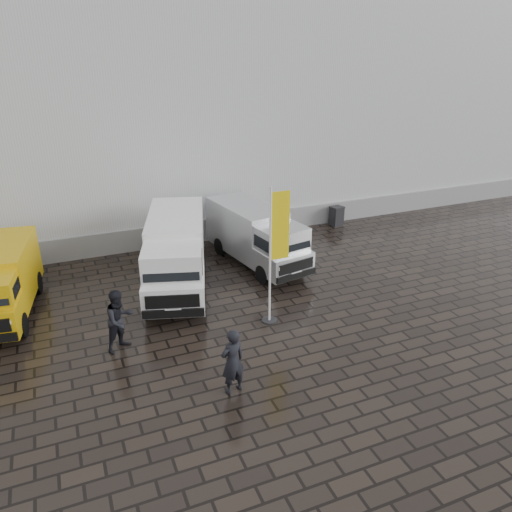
{
  "coord_description": "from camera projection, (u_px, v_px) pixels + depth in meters",
  "views": [
    {
      "loc": [
        -5.66,
        -12.62,
        8.5
      ],
      "look_at": [
        0.43,
        2.2,
        1.51
      ],
      "focal_mm": 35.0,
      "sensor_mm": 36.0,
      "label": 1
    }
  ],
  "objects": [
    {
      "name": "exhibition_hall",
      "position": [
        188.0,
        87.0,
        27.93
      ],
      "size": [
        44.0,
        16.0,
        12.0
      ],
      "primitive_type": "cube",
      "color": "silver",
      "rests_on": "ground"
    },
    {
      "name": "hall_plinth",
      "position": [
        240.0,
        225.0,
        23.31
      ],
      "size": [
        44.0,
        0.15,
        1.0
      ],
      "primitive_type": "cube",
      "color": "gray",
      "rests_on": "ground"
    },
    {
      "name": "ground",
      "position": [
        270.0,
        326.0,
        16.07
      ],
      "size": [
        120.0,
        120.0,
        0.0
      ],
      "primitive_type": "plane",
      "color": "black",
      "rests_on": "ground"
    },
    {
      "name": "person_front",
      "position": [
        233.0,
        361.0,
        12.75
      ],
      "size": [
        0.76,
        0.58,
        1.86
      ],
      "primitive_type": "imported",
      "rotation": [
        0.0,
        0.0,
        3.36
      ],
      "color": "black",
      "rests_on": "ground"
    },
    {
      "name": "van_silver",
      "position": [
        256.0,
        237.0,
        20.11
      ],
      "size": [
        2.72,
        5.57,
        2.31
      ],
      "primitive_type": null,
      "rotation": [
        0.0,
        0.0,
        0.18
      ],
      "color": "silver",
      "rests_on": "ground"
    },
    {
      "name": "person_tent",
      "position": [
        120.0,
        320.0,
        14.56
      ],
      "size": [
        1.17,
        1.1,
        1.92
      ],
      "primitive_type": "imported",
      "rotation": [
        0.0,
        0.0,
        0.54
      ],
      "color": "black",
      "rests_on": "ground"
    },
    {
      "name": "flagpole",
      "position": [
        276.0,
        250.0,
        15.44
      ],
      "size": [
        0.88,
        0.5,
        4.54
      ],
      "color": "black",
      "rests_on": "ground"
    },
    {
      "name": "van_white",
      "position": [
        176.0,
        255.0,
        18.1
      ],
      "size": [
        3.59,
        6.27,
        2.58
      ],
      "primitive_type": null,
      "rotation": [
        0.0,
        0.0,
        -0.29
      ],
      "color": "white",
      "rests_on": "ground"
    },
    {
      "name": "wheelie_bin",
      "position": [
        336.0,
        216.0,
        24.6
      ],
      "size": [
        0.65,
        0.65,
        0.96
      ],
      "primitive_type": "cube",
      "rotation": [
        0.0,
        0.0,
        0.14
      ],
      "color": "black",
      "rests_on": "ground"
    }
  ]
}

